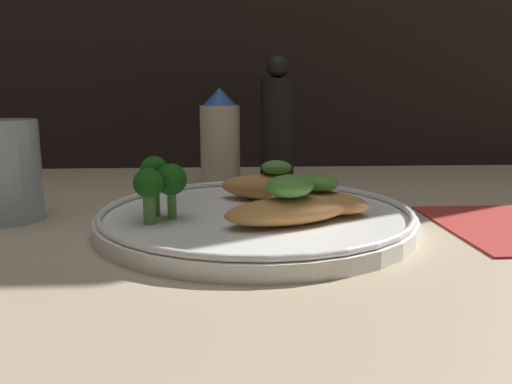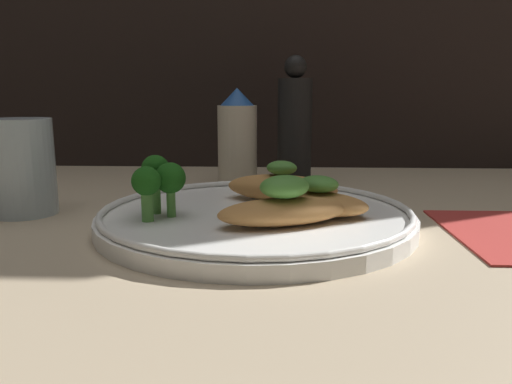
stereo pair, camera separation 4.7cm
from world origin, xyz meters
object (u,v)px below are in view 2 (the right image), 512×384
Objects in this scene: plate at (256,217)px; drinking_glass at (22,167)px; pepper_grinder at (295,127)px; sauce_bottle at (237,138)px; broccoli_bunch at (158,179)px.

drinking_glass is (-24.72, 4.10, 4.05)cm from plate.
pepper_grinder is 1.76× the size of drinking_glass.
sauce_bottle is at bearing 180.00° from pepper_grinder.
sauce_bottle is at bearing 78.71° from broccoli_bunch.
broccoli_bunch is at bearing -101.29° from sauce_bottle.
plate is 24.47cm from sauce_bottle.
plate is 25.39cm from drinking_glass.
pepper_grinder is at bearing 0.00° from sauce_bottle.
sauce_bottle is 1.33× the size of drinking_glass.
sauce_bottle is 0.75× the size of pepper_grinder.
sauce_bottle is (5.15, 25.76, 1.40)cm from broccoli_bunch.
drinking_glass is at bearing -137.24° from sauce_bottle.
plate is 2.99× the size of drinking_glass.
sauce_bottle is (-3.65, 23.59, 5.40)cm from plate.
pepper_grinder is 35.14cm from drinking_glass.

